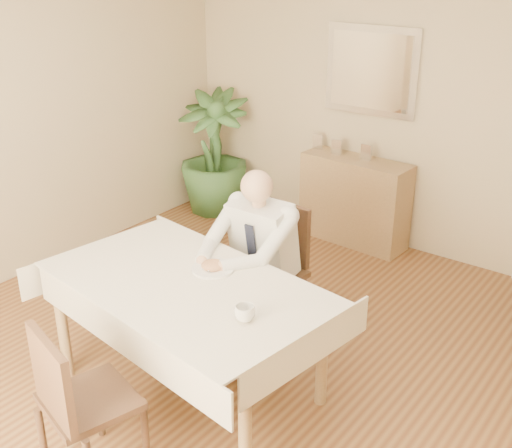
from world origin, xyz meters
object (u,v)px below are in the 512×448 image
Objects in this scene: chair_near at (75,398)px; sideboard at (354,201)px; coffee_mug at (245,313)px; potted_palm at (214,152)px; dining_table at (186,295)px; chair_far at (274,261)px; seated_man at (248,255)px.

chair_near reaches higher than sideboard.
sideboard is at bearing 110.62° from chair_near.
potted_palm is (-2.30, 2.46, -0.17)m from coffee_mug.
chair_far is at bearing 97.77° from dining_table.
seated_man reaches higher than potted_palm.
dining_table is at bearing 109.10° from chair_near.
potted_palm reaches higher than coffee_mug.
chair_far is (0.00, 0.88, -0.14)m from dining_table.
dining_table is 0.90m from chair_far.
coffee_mug is (0.53, -0.71, 0.10)m from seated_man.
sideboard is (-0.26, 2.53, -0.27)m from dining_table.
coffee_mug is at bearing -53.47° from seated_man.
chair_near reaches higher than dining_table.
potted_palm is at bearing -169.79° from sideboard.
chair_far is 2.30m from potted_palm.
seated_man is at bearing 107.53° from chair_near.
seated_man is 11.43× the size of coffee_mug.
dining_table is 2.93m from potted_palm.
coffee_mug is 2.79m from sideboard.
potted_palm is at bearing 134.98° from chair_near.
chair_far is at bearing -77.85° from sideboard.
chair_far is 1.17m from coffee_mug.
dining_table is 1.49× the size of potted_palm.
coffee_mug is at bearing -46.84° from potted_palm.
sideboard is (-0.26, 1.93, -0.29)m from seated_man.
coffee_mug is (0.53, -1.00, 0.27)m from chair_far.
chair_far is 1.76m from chair_near.
seated_man is at bearing 97.77° from dining_table.
chair_near is at bearing -81.52° from sideboard.
coffee_mug is 3.37m from potted_palm.
chair_near is 3.70m from potted_palm.
chair_far is at bearing 117.73° from coffee_mug.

